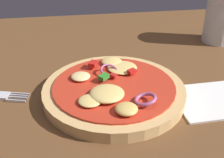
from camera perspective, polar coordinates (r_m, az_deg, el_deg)
name	(u,v)px	position (r m, az deg, el deg)	size (l,w,h in m)	color
dining_table	(139,101)	(0.48, 5.24, -4.25)	(1.31, 0.85, 0.03)	brown
pizza	(114,90)	(0.46, 0.33, -2.20)	(0.22, 0.22, 0.03)	tan
beer_glass	(221,18)	(0.69, 20.56, 11.06)	(0.07, 0.07, 0.12)	silver
napkin	(221,99)	(0.48, 20.64, -3.70)	(0.15, 0.10, 0.00)	white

